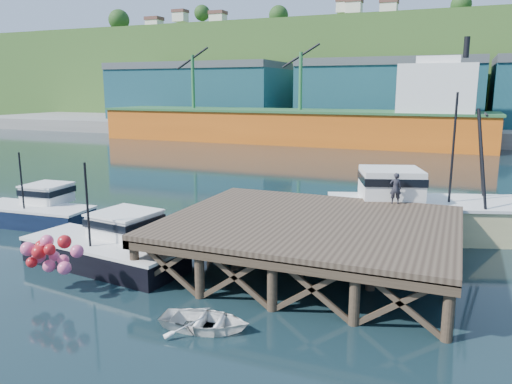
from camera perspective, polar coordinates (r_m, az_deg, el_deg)
The scene contains 12 objects.
ground at distance 24.03m, azimuth -6.61°, elevation -6.74°, with size 300.00×300.00×0.00m, color black.
wharf at distance 21.27m, azimuth 6.15°, elevation -3.73°, with size 12.00×10.00×2.62m.
far_quay at distance 90.83m, azimuth 15.30°, elevation 7.19°, with size 160.00×40.00×2.00m, color gray.
warehouse_left at distance 96.63m, azimuth -6.36°, elevation 11.04°, with size 32.00×16.00×9.00m, color #184951.
warehouse_mid at distance 85.64m, azimuth 15.07°, elevation 10.63°, with size 28.00×16.00×9.00m, color #184951.
cargo_ship at distance 70.81m, azimuth 6.23°, elevation 8.23°, with size 55.50×10.00×13.75m.
hillside at distance 120.47m, azimuth 17.41°, elevation 12.86°, with size 220.00×50.00×22.00m, color #2D511E.
boat_navy at distance 30.98m, azimuth -23.71°, elevation -1.83°, with size 6.91×3.85×4.23m.
boat_black at distance 22.89m, azimuth -16.40°, elevation -5.86°, with size 7.82×6.52×4.65m.
trawler at distance 27.44m, azimuth 19.57°, elevation -1.71°, with size 11.76×7.18×7.42m.
dinghy at distance 16.56m, azimuth -5.86°, elevation -14.44°, with size 2.08×2.92×0.60m, color white.
dockworker at distance 24.91m, azimuth 15.66°, elevation 0.41°, with size 0.55×0.36×1.52m, color #212129.
Camera 1 is at (11.12, -19.91, 7.60)m, focal length 35.00 mm.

